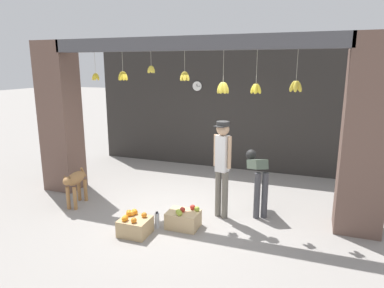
# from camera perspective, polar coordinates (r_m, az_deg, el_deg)

# --- Properties ---
(ground_plane) EXTENTS (60.00, 60.00, 0.00)m
(ground_plane) POSITION_cam_1_polar(r_m,az_deg,el_deg) (6.51, -1.37, -11.15)
(ground_plane) COLOR gray
(shop_back_wall) EXTENTS (7.18, 0.12, 3.15)m
(shop_back_wall) POSITION_cam_1_polar(r_m,az_deg,el_deg) (8.90, 5.76, 5.90)
(shop_back_wall) COLOR #2D2B28
(shop_back_wall) RESTS_ON ground_plane
(shop_pillar_left) EXTENTS (0.70, 0.60, 3.15)m
(shop_pillar_left) POSITION_cam_1_polar(r_m,az_deg,el_deg) (7.84, -21.08, 4.13)
(shop_pillar_left) COLOR brown
(shop_pillar_left) RESTS_ON ground_plane
(shop_pillar_right) EXTENTS (0.70, 0.60, 3.15)m
(shop_pillar_right) POSITION_cam_1_polar(r_m,az_deg,el_deg) (5.98, 26.96, 1.05)
(shop_pillar_right) COLOR brown
(shop_pillar_right) RESTS_ON ground_plane
(storefront_awning) EXTENTS (5.28, 0.28, 0.97)m
(storefront_awning) POSITION_cam_1_polar(r_m,az_deg,el_deg) (6.06, -1.00, 15.92)
(storefront_awning) COLOR #4C4C51
(dog) EXTENTS (0.34, 0.83, 0.71)m
(dog) POSITION_cam_1_polar(r_m,az_deg,el_deg) (6.97, -18.88, -5.93)
(dog) COLOR #9E7042
(dog) RESTS_ON ground_plane
(shopkeeper) EXTENTS (0.33, 0.30, 1.74)m
(shopkeeper) POSITION_cam_1_polar(r_m,az_deg,el_deg) (5.97, 5.06, -2.87)
(shopkeeper) COLOR #6B665B
(shopkeeper) RESTS_ON ground_plane
(worker_stooping) EXTENTS (0.52, 0.79, 1.09)m
(worker_stooping) POSITION_cam_1_polar(r_m,az_deg,el_deg) (6.33, 10.87, -5.06)
(worker_stooping) COLOR #424247
(worker_stooping) RESTS_ON ground_plane
(fruit_crate_oranges) EXTENTS (0.46, 0.43, 0.35)m
(fruit_crate_oranges) POSITION_cam_1_polar(r_m,az_deg,el_deg) (5.73, -9.51, -13.20)
(fruit_crate_oranges) COLOR tan
(fruit_crate_oranges) RESTS_ON ground_plane
(fruit_crate_apples) EXTENTS (0.53, 0.40, 0.36)m
(fruit_crate_apples) POSITION_cam_1_polar(r_m,az_deg,el_deg) (5.87, -1.44, -12.38)
(fruit_crate_apples) COLOR tan
(fruit_crate_apples) RESTS_ON ground_plane
(water_bottle) EXTENTS (0.08, 0.08, 0.28)m
(water_bottle) POSITION_cam_1_polar(r_m,az_deg,el_deg) (5.90, -5.84, -12.52)
(water_bottle) COLOR silver
(water_bottle) RESTS_ON ground_plane
(wall_clock) EXTENTS (0.26, 0.03, 0.26)m
(wall_clock) POSITION_cam_1_polar(r_m,az_deg,el_deg) (9.00, 0.87, 9.62)
(wall_clock) COLOR black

